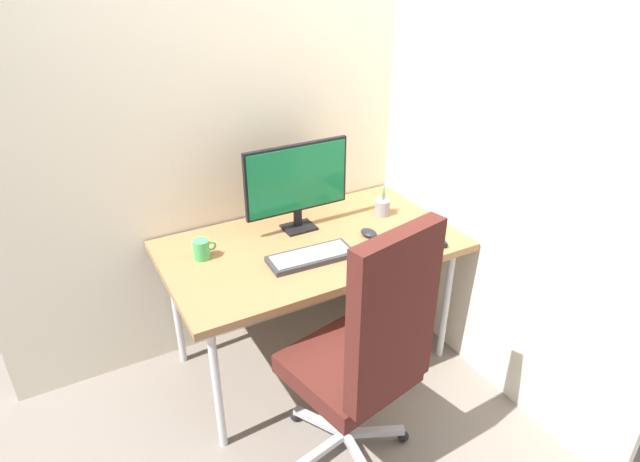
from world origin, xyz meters
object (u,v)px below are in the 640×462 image
at_px(notebook, 425,236).
at_px(coffee_mug, 202,249).
at_px(office_chair, 368,350).
at_px(mouse, 369,233).
at_px(keyboard, 311,257).
at_px(pen_holder, 382,207).
at_px(monitor, 297,181).

bearing_deg(notebook, coffee_mug, 179.05).
relative_size(office_chair, mouse, 12.38).
distance_m(office_chair, notebook, 0.78).
height_order(office_chair, keyboard, office_chair).
bearing_deg(pen_holder, mouse, -139.73).
bearing_deg(mouse, coffee_mug, 158.87).
bearing_deg(keyboard, mouse, 9.62).
relative_size(monitor, coffee_mug, 4.94).
bearing_deg(monitor, notebook, -39.12).
distance_m(office_chair, coffee_mug, 0.90).
distance_m(pen_holder, notebook, 0.32).
bearing_deg(office_chair, keyboard, 85.16).
distance_m(pen_holder, coffee_mug, 0.98).
distance_m(office_chair, mouse, 0.74).
distance_m(notebook, coffee_mug, 1.07).
height_order(office_chair, notebook, office_chair).
distance_m(office_chair, monitor, 0.94).
bearing_deg(office_chair, coffee_mug, 115.65).
bearing_deg(office_chair, mouse, 56.73).
bearing_deg(notebook, office_chair, -126.04).
bearing_deg(coffee_mug, office_chair, -64.35).
xyz_separation_m(office_chair, notebook, (0.62, 0.46, 0.11)).
relative_size(monitor, keyboard, 1.34).
xyz_separation_m(monitor, keyboard, (-0.09, -0.30, -0.24)).
height_order(office_chair, monitor, office_chair).
bearing_deg(keyboard, notebook, -9.42).
bearing_deg(coffee_mug, monitor, 6.11).
relative_size(pen_holder, coffee_mug, 1.50).
relative_size(keyboard, pen_holder, 2.46).
relative_size(office_chair, coffee_mug, 10.77).
relative_size(mouse, pen_holder, 0.58).
distance_m(mouse, pen_holder, 0.25).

